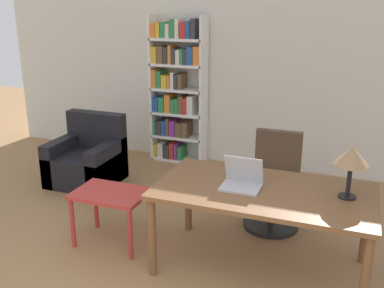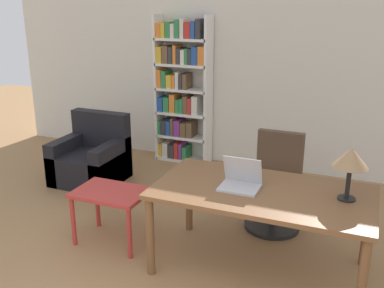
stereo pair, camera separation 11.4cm
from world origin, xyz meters
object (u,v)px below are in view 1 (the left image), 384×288
Objects in this scene: side_table_blue at (111,200)px; bookshelf at (176,90)px; office_chair at (274,185)px; armchair at (87,161)px; table_lamp at (352,157)px; desk at (263,198)px; laptop at (242,181)px.

bookshelf is (-0.32, 2.36, 0.58)m from side_table_blue.
side_table_blue is (-1.36, -0.92, 0.02)m from office_chair.
armchair is at bearing -123.06° from bookshelf.
table_lamp is 3.41m from armchair.
desk is 4.19× the size of table_lamp.
desk is at bearing -52.63° from bookshelf.
table_lamp is 0.50× the size of armchair.
side_table_blue is (-1.42, -0.08, -0.22)m from desk.
office_chair is at bearing 132.69° from table_lamp.
table_lamp is 1.24m from office_chair.
side_table_blue is 0.33× the size of bookshelf.
armchair is at bearing 153.40° from laptop.
side_table_blue is at bearing -145.86° from office_chair.
bookshelf is (-1.75, 2.29, 0.37)m from desk.
bookshelf reaches higher than side_table_blue.
laptop is 0.38× the size of armchair.
laptop is 0.48× the size of side_table_blue.
desk is 5.52× the size of laptop.
laptop is at bearing -55.87° from bookshelf.
side_table_blue is at bearing -48.66° from armchair.
office_chair reaches higher than desk.
office_chair is 1.43× the size of side_table_blue.
bookshelf is (-1.68, 1.44, 0.60)m from office_chair.
table_lamp is 0.21× the size of bookshelf.
armchair is at bearing 173.17° from office_chair.
laptop reaches higher than desk.
table_lamp reaches higher than armchair.
armchair is (-1.07, 1.21, -0.17)m from side_table_blue.
desk is 2.09× the size of armchair.
bookshelf is at bearing 97.77° from side_table_blue.
armchair is at bearing 131.34° from side_table_blue.
laptop is at bearing -173.69° from table_lamp.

